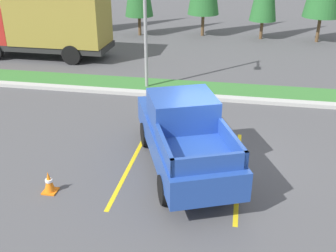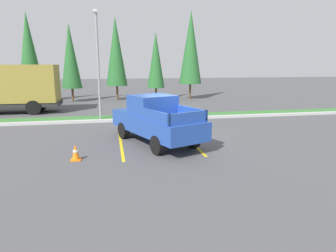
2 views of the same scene
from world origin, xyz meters
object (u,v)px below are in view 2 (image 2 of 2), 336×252
at_px(cypress_tree_right_inner, 156,60).
at_px(cypress_tree_rightmost, 191,48).
at_px(pickup_truck_main, 155,120).
at_px(cargo_truck_distant, 11,87).
at_px(traffic_cone, 76,152).
at_px(cypress_tree_left_inner, 70,56).
at_px(cypress_tree_leftmost, 29,50).
at_px(street_light, 98,58).
at_px(cypress_tree_center, 116,52).

bearing_deg(cypress_tree_right_inner, cypress_tree_rightmost, -3.13).
xyz_separation_m(pickup_truck_main, cypress_tree_rightmost, (6.00, 16.30, 3.96)).
bearing_deg(cargo_truck_distant, traffic_cone, -65.25).
relative_size(cypress_tree_left_inner, cypress_tree_right_inner, 1.09).
bearing_deg(cypress_tree_right_inner, pickup_truck_main, -98.89).
xyz_separation_m(pickup_truck_main, cypress_tree_leftmost, (-8.93, 16.72, 3.66)).
bearing_deg(pickup_truck_main, cypress_tree_rightmost, 69.78).
xyz_separation_m(cypress_tree_right_inner, cypress_tree_rightmost, (3.43, -0.19, 1.21)).
relative_size(cargo_truck_distant, cypress_tree_rightmost, 0.80).
distance_m(cargo_truck_distant, street_light, 7.62).
xyz_separation_m(cypress_tree_leftmost, traffic_cone, (5.70, -18.62, -4.41)).
distance_m(cypress_tree_center, cypress_tree_rightmost, 7.23).
height_order(pickup_truck_main, cypress_tree_right_inner, cypress_tree_right_inner).
bearing_deg(cypress_tree_rightmost, cypress_tree_left_inner, -178.88).
relative_size(cypress_tree_rightmost, traffic_cone, 14.16).
distance_m(street_light, cypress_tree_left_inner, 10.34).
distance_m(cargo_truck_distant, traffic_cone, 13.30).
xyz_separation_m(cypress_tree_right_inner, traffic_cone, (-5.81, -18.39, -3.51)).
distance_m(pickup_truck_main, street_light, 7.17).
height_order(cargo_truck_distant, cypress_tree_leftmost, cypress_tree_leftmost).
height_order(pickup_truck_main, cypress_tree_center, cypress_tree_center).
height_order(pickup_truck_main, street_light, street_light).
bearing_deg(traffic_cone, cypress_tree_leftmost, 107.01).
bearing_deg(cypress_tree_left_inner, cypress_tree_center, 8.84).
distance_m(cypress_tree_rightmost, traffic_cone, 20.95).
height_order(street_light, cypress_tree_left_inner, cypress_tree_left_inner).
relative_size(cargo_truck_distant, street_light, 1.06).
height_order(cargo_truck_distant, street_light, street_light).
relative_size(cargo_truck_distant, traffic_cone, 11.37).
bearing_deg(cargo_truck_distant, street_light, -32.64).
bearing_deg(cypress_tree_leftmost, traffic_cone, -72.99).
relative_size(cargo_truck_distant, cypress_tree_leftmost, 0.85).
relative_size(cypress_tree_leftmost, traffic_cone, 13.31).
xyz_separation_m(street_light, traffic_cone, (-0.68, -8.02, -3.48)).
bearing_deg(cypress_tree_center, cargo_truck_distant, -138.81).
bearing_deg(cypress_tree_center, cypress_tree_right_inner, -3.49).
bearing_deg(cypress_tree_center, cypress_tree_leftmost, 179.98).
height_order(cypress_tree_leftmost, traffic_cone, cypress_tree_leftmost).
bearing_deg(pickup_truck_main, cypress_tree_right_inner, 81.11).
bearing_deg(cypress_tree_left_inner, cypress_tree_right_inner, 2.96).
bearing_deg(pickup_truck_main, cypress_tree_center, 94.10).
relative_size(cypress_tree_leftmost, cypress_tree_left_inner, 1.14).
xyz_separation_m(cypress_tree_left_inner, cypress_tree_center, (4.10, 0.64, 0.45)).
height_order(cypress_tree_right_inner, cypress_tree_rightmost, cypress_tree_rightmost).
bearing_deg(cypress_tree_leftmost, street_light, -58.96).
xyz_separation_m(cargo_truck_distant, cypress_tree_right_inner, (11.34, 6.39, 1.95)).
relative_size(cypress_tree_center, cypress_tree_rightmost, 0.92).
bearing_deg(pickup_truck_main, cargo_truck_distant, 130.93).
xyz_separation_m(cypress_tree_rightmost, traffic_cone, (-9.23, -18.20, -4.71)).
bearing_deg(street_light, cypress_tree_rightmost, 49.97).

